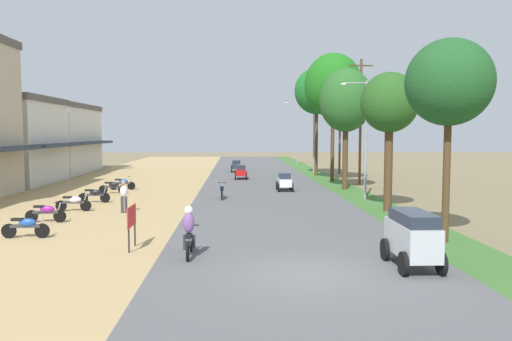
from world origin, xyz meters
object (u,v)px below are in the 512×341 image
object	(u,v)px
car_hatchback_red	(241,171)
motorbike_ahead_second	(222,190)
car_van_silver	(412,236)
median_tree_second	(390,104)
street_signboard	(132,219)
parked_motorbike_second	(46,212)
median_tree_nearest	(449,83)
streetlamp_mid	(314,130)
utility_pole_far	(340,129)
pedestrian_on_shoulder	(124,195)
streetlamp_far	(297,128)
parked_motorbike_third	(74,202)
parked_motorbike_fifth	(113,186)
car_hatchback_white	(284,181)
parked_motorbike_nearest	(26,225)
parked_motorbike_sixth	(123,183)
motorbike_foreground_rider	(189,233)
streetlamp_near	(366,130)
median_tree_third	(346,101)
median_tree_fifth	(317,91)
median_tree_fourth	(333,86)
car_sedan_charcoal	(236,165)
utility_pole_near	(360,120)
parked_motorbike_fourth	(95,194)

from	to	relation	value
car_hatchback_red	motorbike_ahead_second	distance (m)	12.82
car_van_silver	median_tree_second	bearing A→B (deg)	76.48
street_signboard	parked_motorbike_second	bearing A→B (deg)	132.57
median_tree_nearest	streetlamp_mid	xyz separation A→B (m)	(0.16, 31.89, -1.46)
street_signboard	utility_pole_far	bearing A→B (deg)	66.39
pedestrian_on_shoulder	car_hatchback_red	size ratio (longest dim) A/B	0.81
median_tree_second	streetlamp_mid	size ratio (longest dim) A/B	0.95
streetlamp_far	parked_motorbike_third	bearing A→B (deg)	-113.10
parked_motorbike_third	parked_motorbike_fifth	world-z (taller)	same
utility_pole_far	car_hatchback_red	xyz separation A→B (m)	(-9.74, -5.68, -3.71)
parked_motorbike_third	car_hatchback_red	world-z (taller)	car_hatchback_red
car_hatchback_white	parked_motorbike_nearest	bearing A→B (deg)	-127.04
parked_motorbike_fifth	streetlamp_far	size ratio (longest dim) A/B	0.23
parked_motorbike_sixth	car_hatchback_white	world-z (taller)	car_hatchback_white
pedestrian_on_shoulder	streetlamp_far	distance (m)	40.72
motorbike_foreground_rider	parked_motorbike_sixth	bearing A→B (deg)	108.45
parked_motorbike_second	median_tree_nearest	distance (m)	17.54
streetlamp_near	median_tree_third	bearing A→B (deg)	91.07
motorbike_ahead_second	median_tree_fifth	bearing A→B (deg)	62.76
parked_motorbike_fifth	car_van_silver	xyz separation A→B (m)	(13.24, -18.64, 0.47)
parked_motorbike_third	median_tree_fourth	bearing A→B (deg)	43.17
median_tree_fifth	parked_motorbike_second	bearing A→B (deg)	-123.74
streetlamp_near	car_van_silver	distance (m)	15.93
motorbike_foreground_rider	motorbike_ahead_second	bearing A→B (deg)	87.38
parked_motorbike_sixth	median_tree_fifth	xyz separation A→B (m)	(15.43, 11.07, 7.33)
median_tree_fifth	parked_motorbike_fifth	bearing A→B (deg)	-139.52
median_tree_nearest	streetlamp_far	distance (m)	45.44
utility_pole_far	car_sedan_charcoal	distance (m)	11.01
parked_motorbike_third	median_tree_third	bearing A→B (deg)	30.26
median_tree_nearest	motorbike_ahead_second	size ratio (longest dim) A/B	4.09
parked_motorbike_third	median_tree_third	distance (m)	19.35
parked_motorbike_second	streetlamp_far	distance (m)	44.14
parked_motorbike_nearest	median_tree_fourth	xyz separation A→B (m)	(15.89, 21.71, 7.34)
parked_motorbike_nearest	median_tree_fourth	world-z (taller)	median_tree_fourth
parked_motorbike_third	streetlamp_far	bearing A→B (deg)	66.90
parked_motorbike_third	parked_motorbike_fifth	bearing A→B (deg)	88.59
parked_motorbike_nearest	utility_pole_near	size ratio (longest dim) A/B	0.18
parked_motorbike_nearest	car_sedan_charcoal	world-z (taller)	car_sedan_charcoal
median_tree_third	car_hatchback_white	size ratio (longest dim) A/B	4.24
parked_motorbike_sixth	utility_pole_far	world-z (taller)	utility_pole_far
motorbike_foreground_rider	parked_motorbike_fourth	bearing A→B (deg)	117.18
median_tree_second	utility_pole_far	size ratio (longest dim) A/B	0.82
median_tree_third	car_hatchback_white	distance (m)	7.12
parked_motorbike_third	motorbike_ahead_second	bearing A→B (deg)	31.11
pedestrian_on_shoulder	car_van_silver	bearing A→B (deg)	-44.64
pedestrian_on_shoulder	utility_pole_far	world-z (taller)	utility_pole_far
median_tree_third	motorbike_foreground_rider	world-z (taller)	median_tree_third
street_signboard	pedestrian_on_shoulder	size ratio (longest dim) A/B	0.93
motorbike_foreground_rider	motorbike_ahead_second	world-z (taller)	motorbike_foreground_rider
parked_motorbike_fifth	car_hatchback_white	bearing A→B (deg)	5.19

